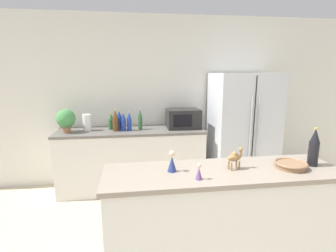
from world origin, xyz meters
TOP-DOWN VIEW (x-y plane):
  - wall_back at (0.00, 2.73)m, footprint 8.00×0.06m
  - back_counter at (-0.46, 2.40)m, footprint 2.10×0.63m
  - refrigerator at (1.18, 2.32)m, footprint 0.91×0.75m
  - bar_counter at (0.21, 0.45)m, footprint 1.78×0.53m
  - potted_plant at (-1.34, 2.35)m, footprint 0.25×0.25m
  - paper_towel_roll at (-1.08, 2.43)m, footprint 0.12×0.12m
  - microwave at (0.30, 2.42)m, footprint 0.48×0.37m
  - back_bottle_0 at (-0.49, 2.35)m, footprint 0.06×0.06m
  - back_bottle_1 at (-0.75, 2.47)m, footprint 0.08×0.08m
  - back_bottle_2 at (-0.63, 2.44)m, footprint 0.08×0.08m
  - back_bottle_3 at (-0.57, 2.35)m, footprint 0.07×0.07m
  - back_bottle_4 at (-0.68, 2.35)m, footprint 0.08×0.08m
  - back_bottle_5 at (-0.33, 2.40)m, footprint 0.06×0.06m
  - wine_bottle at (0.93, 0.44)m, footprint 0.08×0.08m
  - fruit_bowl at (0.73, 0.42)m, footprint 0.24×0.24m
  - camel_figurine at (0.30, 0.46)m, footprint 0.13×0.09m
  - wise_man_figurine_blue at (-0.02, 0.31)m, footprint 0.05×0.05m
  - wise_man_figurine_crimson at (-0.18, 0.48)m, footprint 0.07×0.07m

SIDE VIEW (x-z plane):
  - back_counter at x=-0.46m, z-range 0.00..0.90m
  - bar_counter at x=0.21m, z-range 0.00..1.00m
  - refrigerator at x=1.18m, z-range 0.00..1.70m
  - back_bottle_1 at x=-0.75m, z-range 0.89..1.13m
  - paper_towel_roll at x=-1.08m, z-range 0.90..1.13m
  - fruit_bowl at x=0.73m, z-range 1.00..1.05m
  - back_bottle_3 at x=-0.57m, z-range 0.89..1.16m
  - back_bottle_0 at x=-0.49m, z-range 0.89..1.17m
  - back_bottle_2 at x=-0.63m, z-range 0.89..1.17m
  - microwave at x=0.30m, z-range 0.90..1.18m
  - back_bottle_4 at x=-0.68m, z-range 0.89..1.20m
  - back_bottle_5 at x=-0.33m, z-range 0.89..1.20m
  - wise_man_figurine_blue at x=-0.02m, z-range 0.99..1.11m
  - wise_man_figurine_crimson at x=-0.18m, z-range 0.99..1.15m
  - potted_plant at x=-1.34m, z-range 0.92..1.24m
  - camel_figurine at x=0.30m, z-range 1.01..1.18m
  - wine_bottle at x=0.93m, z-range 0.99..1.30m
  - wall_back at x=0.00m, z-range 0.00..2.55m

